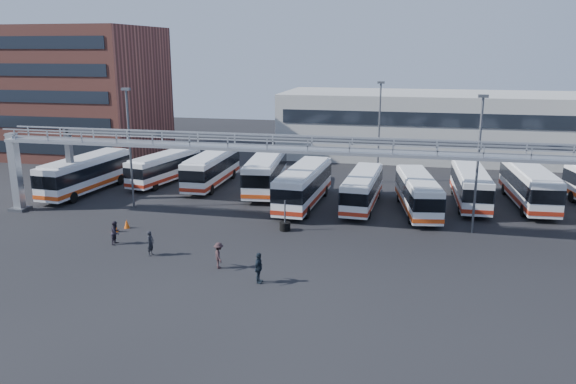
% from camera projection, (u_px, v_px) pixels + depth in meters
% --- Properties ---
extents(ground, '(140.00, 140.00, 0.00)m').
position_uv_depth(ground, '(296.00, 253.00, 37.78)').
color(ground, black).
rests_on(ground, ground).
extents(gantry, '(51.40, 5.15, 7.10)m').
position_uv_depth(gantry, '(312.00, 156.00, 41.96)').
color(gantry, '#9A9DA2').
rests_on(gantry, ground).
extents(apartment_building, '(18.00, 15.00, 16.00)m').
position_uv_depth(apartment_building, '(82.00, 92.00, 71.29)').
color(apartment_building, brown).
rests_on(apartment_building, ground).
extents(warehouse, '(42.00, 14.00, 8.00)m').
position_uv_depth(warehouse, '(451.00, 125.00, 70.21)').
color(warehouse, '#9E9E99').
rests_on(warehouse, ground).
extents(light_pole_left, '(0.70, 0.35, 10.21)m').
position_uv_depth(light_pole_left, '(130.00, 142.00, 47.27)').
color(light_pole_left, '#4C4F54').
rests_on(light_pole_left, ground).
extents(light_pole_mid, '(0.70, 0.35, 10.21)m').
position_uv_depth(light_pole_mid, '(478.00, 157.00, 40.46)').
color(light_pole_mid, '#4C4F54').
rests_on(light_pole_mid, ground).
extents(light_pole_back, '(0.70, 0.35, 10.21)m').
position_uv_depth(light_pole_back, '(379.00, 127.00, 56.32)').
color(light_pole_back, '#4C4F54').
rests_on(light_pole_back, ground).
extents(bus_0, '(3.58, 11.59, 3.47)m').
position_uv_depth(bus_0, '(86.00, 173.00, 53.11)').
color(bus_0, silver).
rests_on(bus_0, ground).
extents(bus_1, '(4.21, 10.29, 3.05)m').
position_uv_depth(bus_1, '(165.00, 167.00, 57.02)').
color(bus_1, silver).
rests_on(bus_1, ground).
extents(bus_2, '(2.60, 10.85, 3.29)m').
position_uv_depth(bus_2, '(212.00, 168.00, 55.81)').
color(bus_2, silver).
rests_on(bus_2, ground).
extents(bus_3, '(3.72, 11.57, 3.45)m').
position_uv_depth(bus_3, '(266.00, 171.00, 53.78)').
color(bus_3, silver).
rests_on(bus_3, ground).
extents(bus_4, '(3.21, 11.45, 3.44)m').
position_uv_depth(bus_4, '(304.00, 184.00, 48.66)').
color(bus_4, silver).
rests_on(bus_4, ground).
extents(bus_5, '(2.87, 10.19, 3.06)m').
position_uv_depth(bus_5, '(362.00, 188.00, 48.20)').
color(bus_5, silver).
rests_on(bus_5, ground).
extents(bus_6, '(4.00, 10.57, 3.14)m').
position_uv_depth(bus_6, '(418.00, 192.00, 46.69)').
color(bus_6, silver).
rests_on(bus_6, ground).
extents(bus_7, '(2.75, 10.72, 3.24)m').
position_uv_depth(bus_7, '(470.00, 185.00, 49.07)').
color(bus_7, silver).
rests_on(bus_7, ground).
extents(bus_8, '(3.34, 11.46, 3.44)m').
position_uv_depth(bus_8, '(529.00, 184.00, 48.70)').
color(bus_8, silver).
rests_on(bus_8, ground).
extents(pedestrian_a, '(0.44, 0.64, 1.69)m').
position_uv_depth(pedestrian_a, '(150.00, 243.00, 37.12)').
color(pedestrian_a, black).
rests_on(pedestrian_a, ground).
extents(pedestrian_b, '(0.63, 0.81, 1.66)m').
position_uv_depth(pedestrian_b, '(116.00, 233.00, 39.30)').
color(pedestrian_b, black).
rests_on(pedestrian_b, ground).
extents(pedestrian_c, '(1.06, 1.24, 1.67)m').
position_uv_depth(pedestrian_c, '(219.00, 255.00, 34.94)').
color(pedestrian_c, '#302022').
rests_on(pedestrian_c, ground).
extents(pedestrian_d, '(0.50, 1.10, 1.85)m').
position_uv_depth(pedestrian_d, '(259.00, 268.00, 32.71)').
color(pedestrian_d, '#19232D').
rests_on(pedestrian_d, ground).
extents(cone_left, '(0.46, 0.46, 0.72)m').
position_uv_depth(cone_left, '(115.00, 227.00, 41.99)').
color(cone_left, '#DF530C').
rests_on(cone_left, ground).
extents(cone_right, '(0.52, 0.52, 0.68)m').
position_uv_depth(cone_right, '(127.00, 224.00, 42.88)').
color(cone_right, '#DF530C').
rests_on(cone_right, ground).
extents(tire_stack, '(0.82, 0.82, 2.35)m').
position_uv_depth(tire_stack, '(285.00, 225.00, 42.30)').
color(tire_stack, black).
rests_on(tire_stack, ground).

